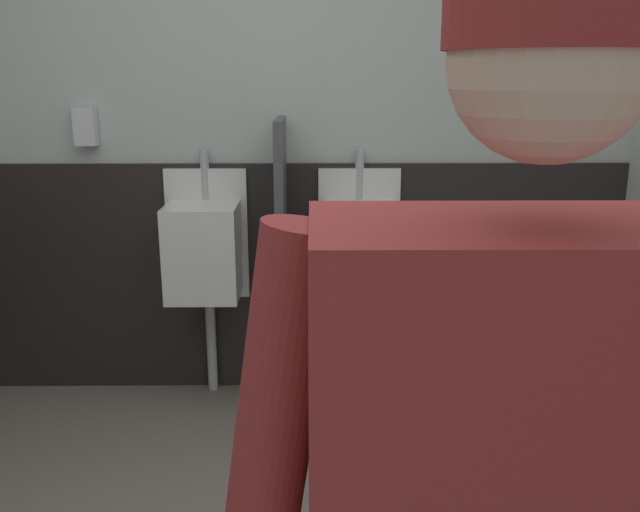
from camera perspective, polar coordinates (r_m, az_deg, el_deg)
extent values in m
cube|color=silver|center=(3.42, -4.16, 9.45)|extent=(4.11, 0.12, 2.53)
cube|color=black|center=(3.48, -4.02, -1.88)|extent=(3.51, 0.03, 1.17)
cube|color=white|center=(3.44, -9.35, 1.87)|extent=(0.40, 0.05, 0.65)
cube|color=white|center=(3.29, -9.75, 0.34)|extent=(0.34, 0.30, 0.45)
cylinder|color=#B7BABF|center=(3.37, -9.59, 6.72)|extent=(0.04, 0.04, 0.24)
cylinder|color=#B7BABF|center=(3.57, -9.07, -6.91)|extent=(0.05, 0.05, 0.55)
cube|color=white|center=(3.40, 3.23, 1.92)|extent=(0.40, 0.05, 0.65)
cube|color=white|center=(3.25, 3.41, 0.38)|extent=(0.34, 0.30, 0.45)
cylinder|color=#B7BABF|center=(3.34, 3.32, 6.82)|extent=(0.04, 0.04, 0.24)
cylinder|color=#B7BABF|center=(3.53, 3.14, -6.94)|extent=(0.05, 0.05, 0.55)
cube|color=#4C4C51|center=(3.18, -3.27, 3.27)|extent=(0.04, 0.40, 0.90)
cube|color=maroon|center=(0.87, 16.05, -16.10)|extent=(0.48, 0.24, 0.57)
cylinder|color=maroon|center=(0.83, -4.11, -16.04)|extent=(0.17, 0.09, 0.56)
sphere|color=beige|center=(0.75, 18.66, 15.17)|extent=(0.21, 0.21, 0.21)
cylinder|color=maroon|center=(0.75, 19.05, 19.52)|extent=(0.22, 0.22, 0.09)
cube|color=silver|center=(3.48, -19.01, 10.20)|extent=(0.10, 0.07, 0.18)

